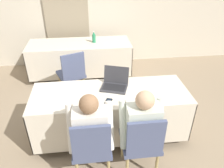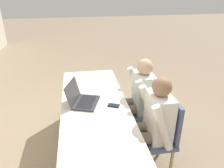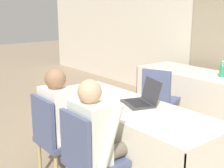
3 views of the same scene
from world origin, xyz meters
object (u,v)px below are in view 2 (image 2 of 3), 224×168
chair_near_left (159,133)px  chair_near_right (144,106)px  laptop (82,99)px  person_white_shirt (137,96)px  cell_phone (114,105)px  person_checkered_shirt (152,122)px

chair_near_left → chair_near_right: 0.57m
laptop → person_white_shirt: (0.21, -0.71, -0.14)m
laptop → chair_near_right: size_ratio=0.48×
chair_near_right → person_white_shirt: 0.19m
chair_near_left → cell_phone: bearing=-116.7°
laptop → chair_near_right: (0.21, -0.81, -0.30)m
laptop → cell_phone: laptop is taller
chair_near_left → chair_near_right: (0.57, 0.00, 0.00)m
chair_near_right → person_white_shirt: size_ratio=0.78×
person_checkered_shirt → person_white_shirt: (0.57, 0.00, 0.00)m
laptop → chair_near_left: bearing=-95.1°
chair_near_left → person_white_shirt: bearing=-169.7°
laptop → person_white_shirt: bearing=-54.9°
laptop → chair_near_right: bearing=-56.9°
cell_phone → person_white_shirt: size_ratio=0.13×
chair_near_right → person_checkered_shirt: bearing=-10.3°
cell_phone → chair_near_right: (0.33, -0.47, -0.26)m
laptop → person_checkered_shirt: size_ratio=0.37×
person_white_shirt → laptop: bearing=-73.6°
cell_phone → chair_near_left: (-0.24, -0.47, -0.26)m
cell_phone → person_checkered_shirt: 0.45m
laptop → person_checkered_shirt: bearing=-98.1°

